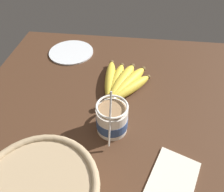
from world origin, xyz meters
TOP-DOWN VIEW (x-y plane):
  - table at (0.00, 0.00)cm, footprint 95.12×95.12cm
  - coffee_mug at (-4.33, 1.77)cm, footprint 14.79×8.74cm
  - banana_bunch at (13.82, 0.70)cm, footprint 22.73×16.79cm
  - napkin at (-17.69, -14.16)cm, footprint 16.97×14.53cm
  - small_plate at (32.24, 23.18)cm, footprint 18.05×18.05cm

SIDE VIEW (x-z plane):
  - table at x=0.00cm, z-range 0.00..3.84cm
  - napkin at x=-17.69cm, z-range 3.84..4.44cm
  - small_plate at x=32.24cm, z-range 3.84..4.44cm
  - banana_bunch at x=13.82cm, z-range 3.60..7.92cm
  - coffee_mug at x=-4.33cm, z-range 0.05..15.97cm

